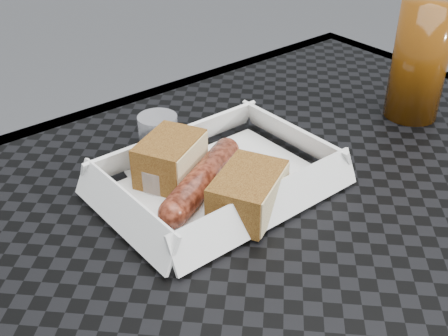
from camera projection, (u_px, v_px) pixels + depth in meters
name	position (u px, v px, depth m)	size (l,w,h in m)	color
patio_table	(355.00, 268.00, 0.62)	(0.80, 0.80, 0.74)	black
food_tray	(218.00, 186.00, 0.62)	(0.22, 0.15, 0.00)	white
bratwurst	(202.00, 179.00, 0.60)	(0.15, 0.09, 0.03)	maroon
bread_near	(170.00, 159.00, 0.61)	(0.08, 0.05, 0.05)	brown
bread_far	(248.00, 193.00, 0.56)	(0.09, 0.06, 0.04)	brown
veg_garnish	(280.00, 181.00, 0.62)	(0.03, 0.03, 0.00)	#F34A0A
napkin	(194.00, 184.00, 0.62)	(0.12, 0.12, 0.00)	white
condiment_cup_sauce	(162.00, 175.00, 0.61)	(0.05, 0.05, 0.03)	maroon
condiment_cup_empty	(158.00, 127.00, 0.70)	(0.05, 0.05, 0.03)	silver
drink_glass	(420.00, 61.00, 0.72)	(0.07, 0.07, 0.16)	#532A07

